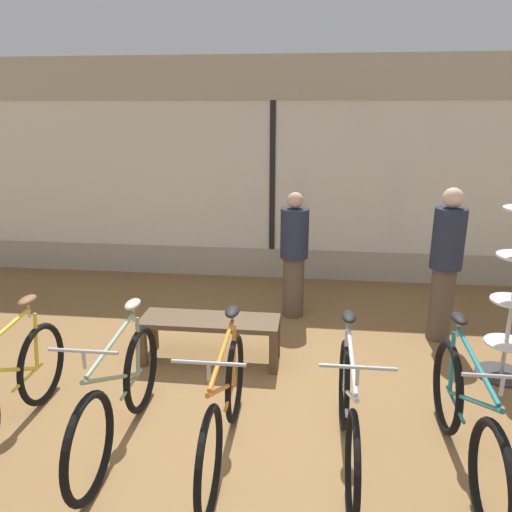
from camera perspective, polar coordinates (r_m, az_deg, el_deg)
ground_plane at (r=4.37m, az=-2.65°, el=-18.45°), size 24.00×24.00×0.00m
shop_back_wall at (r=7.33m, az=1.91°, el=9.84°), size 12.00×0.08×3.20m
bicycle_far_left at (r=4.47m, az=-26.39°, el=-13.60°), size 0.46×1.70×1.04m
bicycle_left at (r=4.05m, az=-15.41°, el=-15.46°), size 0.46×1.76×1.05m
bicycle_center at (r=3.81m, az=-3.67°, el=-17.07°), size 0.46×1.75×1.04m
bicycle_right at (r=3.80m, az=10.45°, el=-17.40°), size 0.46×1.70×1.04m
bicycle_far_right at (r=3.95m, az=22.88°, el=-17.14°), size 0.46×1.79×1.05m
accessory_rack at (r=5.26m, az=27.19°, el=-5.23°), size 0.48×0.48×1.75m
display_bench at (r=5.11m, az=-5.28°, el=-8.02°), size 1.40×0.44×0.47m
customer_near_rack at (r=6.06m, az=4.37°, el=0.34°), size 0.45×0.45×1.55m
customer_by_window at (r=5.77m, az=20.87°, el=-0.66°), size 0.48×0.48×1.71m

